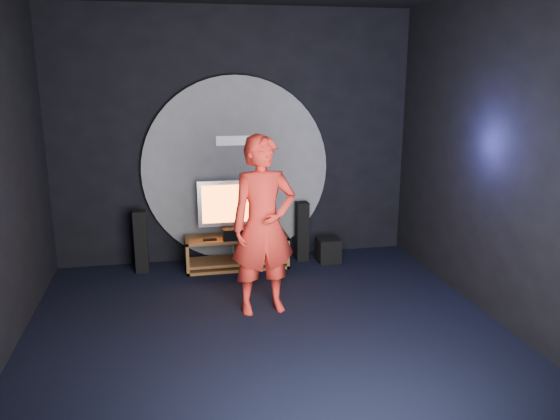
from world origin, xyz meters
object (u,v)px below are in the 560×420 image
Objects in this scene: media_console at (237,254)px; tower_speaker_right at (302,231)px; tv at (235,205)px; tower_speaker_left at (141,241)px; subwoofer at (328,250)px; player at (263,226)px.

tower_speaker_right is (0.95, 0.13, 0.23)m from media_console.
tower_speaker_left is at bearing 178.49° from tv.
subwoofer is (1.30, -0.02, -0.02)m from media_console.
player is (-0.83, -1.59, 0.57)m from tower_speaker_right.
tv is at bearing 88.49° from player.
tower_speaker_right is at bearing 8.03° from media_console.
subwoofer is (0.35, -0.16, -0.25)m from tower_speaker_right.
tv is 1.49m from subwoofer.
tv is 0.51× the size of player.
tower_speaker_left is at bearing 177.26° from subwoofer.
media_console reaches higher than subwoofer.
player is (1.40, -1.55, 0.57)m from tower_speaker_left.
tv is 2.98× the size of subwoofer.
subwoofer is at bearing -1.00° from media_console.
media_console is at bearing -171.97° from tower_speaker_right.
tower_speaker_right is 0.46m from subwoofer.
player is at bearing -117.68° from tower_speaker_right.
player reaches higher than tower_speaker_left.
tower_speaker_right is 2.49× the size of subwoofer.
subwoofer is (2.59, -0.12, -0.25)m from tower_speaker_left.
tv is 1.36m from tower_speaker_left.
subwoofer is 0.17× the size of player.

